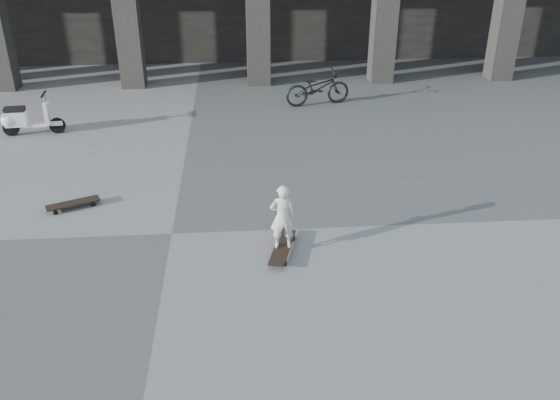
{
  "coord_description": "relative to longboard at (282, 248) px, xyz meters",
  "views": [
    {
      "loc": [
        1.14,
        -8.4,
        4.91
      ],
      "look_at": [
        1.75,
        -0.19,
        0.65
      ],
      "focal_mm": 38.0,
      "sensor_mm": 36.0,
      "label": 1
    }
  ],
  "objects": [
    {
      "name": "skateboard_spare",
      "position": [
        -3.55,
        1.72,
        0.0
      ],
      "size": [
        0.92,
        0.58,
        0.11
      ],
      "rotation": [
        0.0,
        0.0,
        0.42
      ],
      "color": "black",
      "rests_on": "ground"
    },
    {
      "name": "longboard",
      "position": [
        0.0,
        0.0,
        0.0
      ],
      "size": [
        0.51,
        1.08,
        0.11
      ],
      "rotation": [
        0.0,
        0.0,
        1.3
      ],
      "color": "black",
      "rests_on": "ground"
    },
    {
      "name": "ground",
      "position": [
        -1.75,
        0.69,
        -0.08
      ],
      "size": [
        90.0,
        90.0,
        0.0
      ],
      "primitive_type": "plane",
      "color": "#50504D",
      "rests_on": "ground"
    },
    {
      "name": "child",
      "position": [
        0.0,
        -0.0,
        0.54
      ],
      "size": [
        0.38,
        0.26,
        1.04
      ],
      "primitive_type": "imported",
      "rotation": [
        0.0,
        0.0,
        3.17
      ],
      "color": "silver",
      "rests_on": "longboard"
    },
    {
      "name": "scooter",
      "position": [
        -5.51,
        5.45,
        0.3
      ],
      "size": [
        1.37,
        0.49,
        0.96
      ],
      "rotation": [
        0.0,
        0.0,
        0.09
      ],
      "color": "black",
      "rests_on": "ground"
    },
    {
      "name": "bicycle",
      "position": [
        1.48,
        7.13,
        0.37
      ],
      "size": [
        1.8,
        0.94,
        0.9
      ],
      "primitive_type": "imported",
      "rotation": [
        0.0,
        0.0,
        1.78
      ],
      "color": "black",
      "rests_on": "ground"
    }
  ]
}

